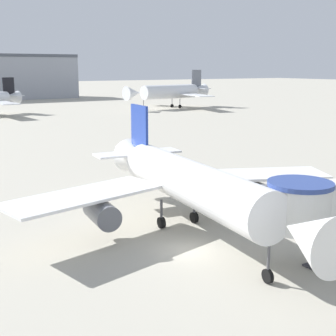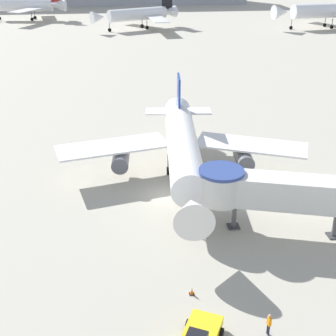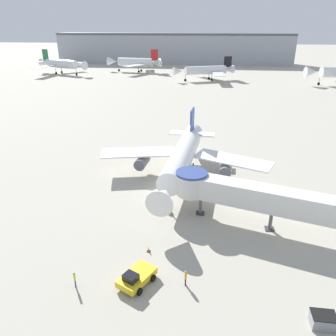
{
  "view_description": "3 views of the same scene",
  "coord_description": "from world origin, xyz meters",
  "px_view_note": "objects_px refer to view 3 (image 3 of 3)",
  "views": [
    {
      "loc": [
        -17.65,
        -26.05,
        12.81
      ],
      "look_at": [
        -0.37,
        2.36,
        5.63
      ],
      "focal_mm": 50.0,
      "sensor_mm": 36.0,
      "label": 1
    },
    {
      "loc": [
        -5.15,
        -42.69,
        23.98
      ],
      "look_at": [
        0.01,
        -0.11,
        3.33
      ],
      "focal_mm": 50.0,
      "sensor_mm": 36.0,
      "label": 2
    },
    {
      "loc": [
        5.85,
        -44.47,
        23.27
      ],
      "look_at": [
        0.81,
        -4.78,
        5.6
      ],
      "focal_mm": 35.0,
      "sensor_mm": 36.0,
      "label": 3
    }
  ],
  "objects_px": {
    "jet_bridge": "(239,193)",
    "background_jet_black_tail": "(207,70)",
    "traffic_cone_near_nose": "(149,249)",
    "main_airplane": "(182,157)",
    "pushback_tug_yellow": "(136,277)",
    "traffic_cone_starboard_wing": "(251,182)",
    "service_container_gray": "(323,320)",
    "background_jet_red_tail": "(136,62)",
    "background_jet_green_tail": "(60,64)",
    "ground_crew_marshaller": "(75,279)",
    "ground_crew_wing_walker": "(186,277)"
  },
  "relations": [
    {
      "from": "jet_bridge",
      "to": "ground_crew_wing_walker",
      "type": "bearing_deg",
      "value": -98.64
    },
    {
      "from": "jet_bridge",
      "to": "traffic_cone_near_nose",
      "type": "distance_m",
      "value": 13.07
    },
    {
      "from": "jet_bridge",
      "to": "background_jet_black_tail",
      "type": "height_order",
      "value": "background_jet_black_tail"
    },
    {
      "from": "ground_crew_marshaller",
      "to": "jet_bridge",
      "type": "bearing_deg",
      "value": -77.8
    },
    {
      "from": "traffic_cone_near_nose",
      "to": "background_jet_black_tail",
      "type": "distance_m",
      "value": 122.13
    },
    {
      "from": "service_container_gray",
      "to": "traffic_cone_near_nose",
      "type": "relative_size",
      "value": 3.14
    },
    {
      "from": "jet_bridge",
      "to": "service_container_gray",
      "type": "relative_size",
      "value": 9.39
    },
    {
      "from": "ground_crew_marshaller",
      "to": "background_jet_green_tail",
      "type": "relative_size",
      "value": 0.06
    },
    {
      "from": "pushback_tug_yellow",
      "to": "background_jet_black_tail",
      "type": "distance_m",
      "value": 127.08
    },
    {
      "from": "background_jet_black_tail",
      "to": "service_container_gray",
      "type": "bearing_deg",
      "value": -17.91
    },
    {
      "from": "pushback_tug_yellow",
      "to": "background_jet_red_tail",
      "type": "height_order",
      "value": "background_jet_red_tail"
    },
    {
      "from": "pushback_tug_yellow",
      "to": "traffic_cone_near_nose",
      "type": "distance_m",
      "value": 4.98
    },
    {
      "from": "jet_bridge",
      "to": "service_container_gray",
      "type": "distance_m",
      "value": 16.72
    },
    {
      "from": "traffic_cone_starboard_wing",
      "to": "ground_crew_marshaller",
      "type": "bearing_deg",
      "value": -127.61
    },
    {
      "from": "background_jet_green_tail",
      "to": "traffic_cone_near_nose",
      "type": "bearing_deg",
      "value": -129.92
    },
    {
      "from": "service_container_gray",
      "to": "ground_crew_marshaller",
      "type": "xyz_separation_m",
      "value": [
        -22.24,
        1.69,
        0.37
      ]
    },
    {
      "from": "background_jet_red_tail",
      "to": "pushback_tug_yellow",
      "type": "bearing_deg",
      "value": 20.27
    },
    {
      "from": "traffic_cone_starboard_wing",
      "to": "background_jet_black_tail",
      "type": "relative_size",
      "value": 0.02
    },
    {
      "from": "jet_bridge",
      "to": "traffic_cone_starboard_wing",
      "type": "relative_size",
      "value": 28.3
    },
    {
      "from": "jet_bridge",
      "to": "service_container_gray",
      "type": "bearing_deg",
      "value": -51.39
    },
    {
      "from": "service_container_gray",
      "to": "traffic_cone_near_nose",
      "type": "height_order",
      "value": "service_container_gray"
    },
    {
      "from": "main_airplane",
      "to": "ground_crew_marshaller",
      "type": "relative_size",
      "value": 16.57
    },
    {
      "from": "traffic_cone_starboard_wing",
      "to": "background_jet_green_tail",
      "type": "relative_size",
      "value": 0.02
    },
    {
      "from": "ground_crew_wing_walker",
      "to": "service_container_gray",
      "type": "bearing_deg",
      "value": 66.11
    },
    {
      "from": "main_airplane",
      "to": "traffic_cone_near_nose",
      "type": "relative_size",
      "value": 44.31
    },
    {
      "from": "service_container_gray",
      "to": "background_jet_black_tail",
      "type": "xyz_separation_m",
      "value": [
        -12.12,
        129.82,
        3.8
      ]
    },
    {
      "from": "main_airplane",
      "to": "background_jet_red_tail",
      "type": "height_order",
      "value": "background_jet_red_tail"
    },
    {
      "from": "jet_bridge",
      "to": "ground_crew_marshaller",
      "type": "relative_size",
      "value": 11.0
    },
    {
      "from": "ground_crew_wing_walker",
      "to": "background_jet_black_tail",
      "type": "bearing_deg",
      "value": 171.72
    },
    {
      "from": "ground_crew_wing_walker",
      "to": "background_jet_green_tail",
      "type": "xyz_separation_m",
      "value": [
        -73.29,
        137.49,
        4.02
      ]
    },
    {
      "from": "traffic_cone_near_nose",
      "to": "ground_crew_wing_walker",
      "type": "relative_size",
      "value": 0.37
    },
    {
      "from": "jet_bridge",
      "to": "main_airplane",
      "type": "bearing_deg",
      "value": 141.96
    },
    {
      "from": "ground_crew_marshaller",
      "to": "ground_crew_wing_walker",
      "type": "distance_m",
      "value": 10.61
    },
    {
      "from": "jet_bridge",
      "to": "ground_crew_marshaller",
      "type": "distance_m",
      "value": 21.26
    },
    {
      "from": "traffic_cone_starboard_wing",
      "to": "background_jet_green_tail",
      "type": "xyz_separation_m",
      "value": [
        -81.85,
        114.3,
        4.7
      ]
    },
    {
      "from": "main_airplane",
      "to": "pushback_tug_yellow",
      "type": "height_order",
      "value": "main_airplane"
    },
    {
      "from": "pushback_tug_yellow",
      "to": "ground_crew_wing_walker",
      "type": "bearing_deg",
      "value": 31.21
    },
    {
      "from": "background_jet_red_tail",
      "to": "service_container_gray",
      "type": "bearing_deg",
      "value": 25.81
    },
    {
      "from": "pushback_tug_yellow",
      "to": "traffic_cone_starboard_wing",
      "type": "bearing_deg",
      "value": 87.29
    },
    {
      "from": "jet_bridge",
      "to": "background_jet_red_tail",
      "type": "height_order",
      "value": "background_jet_red_tail"
    },
    {
      "from": "jet_bridge",
      "to": "traffic_cone_near_nose",
      "type": "height_order",
      "value": "jet_bridge"
    },
    {
      "from": "main_airplane",
      "to": "pushback_tug_yellow",
      "type": "distance_m",
      "value": 23.98
    },
    {
      "from": "traffic_cone_starboard_wing",
      "to": "background_jet_black_tail",
      "type": "bearing_deg",
      "value": 94.94
    },
    {
      "from": "ground_crew_wing_walker",
      "to": "background_jet_red_tail",
      "type": "xyz_separation_m",
      "value": [
        -37.39,
        150.04,
        3.99
      ]
    },
    {
      "from": "jet_bridge",
      "to": "background_jet_red_tail",
      "type": "xyz_separation_m",
      "value": [
        -43.03,
        138.12,
        0.83
      ]
    },
    {
      "from": "jet_bridge",
      "to": "background_jet_black_tail",
      "type": "relative_size",
      "value": 0.67
    },
    {
      "from": "service_container_gray",
      "to": "background_jet_red_tail",
      "type": "height_order",
      "value": "background_jet_red_tail"
    },
    {
      "from": "background_jet_black_tail",
      "to": "traffic_cone_near_nose",
      "type": "bearing_deg",
      "value": -25.16
    },
    {
      "from": "jet_bridge",
      "to": "pushback_tug_yellow",
      "type": "distance_m",
      "value": 16.47
    },
    {
      "from": "service_container_gray",
      "to": "background_jet_green_tail",
      "type": "relative_size",
      "value": 0.07
    }
  ]
}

